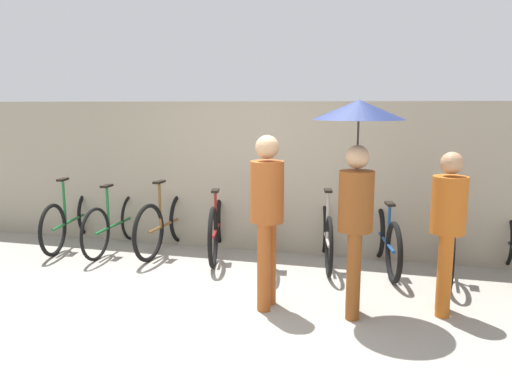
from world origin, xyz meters
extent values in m
plane|color=gray|center=(0.00, 0.00, 0.00)|extent=(30.00, 30.00, 0.00)
cube|color=gray|center=(0.00, 2.25, 1.01)|extent=(13.75, 0.12, 2.01)
torus|color=black|center=(-2.96, 2.38, 0.35)|extent=(0.16, 0.70, 0.70)
torus|color=black|center=(-2.79, 1.29, 0.35)|extent=(0.16, 0.70, 0.70)
cylinder|color=#19662D|center=(-2.88, 1.83, 0.35)|extent=(0.21, 1.09, 0.04)
cylinder|color=#19662D|center=(-2.85, 1.64, 0.65)|extent=(0.04, 0.04, 0.60)
cube|color=black|center=(-2.85, 1.64, 0.97)|extent=(0.12, 0.21, 0.03)
cylinder|color=#19662D|center=(-2.96, 2.38, 0.72)|extent=(0.04, 0.04, 0.75)
cylinder|color=#19662D|center=(-2.96, 2.38, 1.10)|extent=(0.44, 0.10, 0.03)
torus|color=black|center=(-2.17, 2.29, 0.34)|extent=(0.06, 0.69, 0.69)
torus|color=black|center=(-2.14, 1.26, 0.34)|extent=(0.06, 0.69, 0.69)
cylinder|color=#19662D|center=(-2.16, 1.78, 0.34)|extent=(0.07, 1.04, 0.04)
cylinder|color=#19662D|center=(-2.15, 1.60, 0.62)|extent=(0.04, 0.04, 0.55)
cube|color=black|center=(-2.15, 1.60, 0.91)|extent=(0.10, 0.20, 0.03)
cylinder|color=#19662D|center=(-2.17, 2.29, 0.67)|extent=(0.04, 0.04, 0.66)
cylinder|color=#19662D|center=(-2.17, 2.29, 1.00)|extent=(0.44, 0.04, 0.03)
torus|color=black|center=(-1.41, 2.35, 0.37)|extent=(0.10, 0.75, 0.74)
torus|color=black|center=(-1.46, 1.39, 0.37)|extent=(0.10, 0.75, 0.74)
cylinder|color=brown|center=(-1.44, 1.87, 0.37)|extent=(0.09, 0.96, 0.04)
cylinder|color=brown|center=(-1.45, 1.71, 0.67)|extent=(0.04, 0.04, 0.59)
cube|color=black|center=(-1.45, 1.71, 0.98)|extent=(0.10, 0.20, 0.03)
cylinder|color=brown|center=(-1.41, 2.35, 0.73)|extent=(0.04, 0.04, 0.71)
cylinder|color=brown|center=(-1.41, 2.35, 1.09)|extent=(0.44, 0.05, 0.03)
torus|color=black|center=(-0.84, 2.40, 0.38)|extent=(0.23, 0.75, 0.75)
torus|color=black|center=(-0.60, 1.38, 0.38)|extent=(0.23, 0.75, 0.75)
cylinder|color=maroon|center=(-0.72, 1.89, 0.38)|extent=(0.28, 1.03, 0.04)
cylinder|color=maroon|center=(-0.68, 1.71, 0.63)|extent=(0.04, 0.04, 0.50)
cube|color=black|center=(-0.68, 1.71, 0.89)|extent=(0.13, 0.22, 0.03)
cylinder|color=maroon|center=(-0.84, 2.40, 0.70)|extent=(0.04, 0.04, 0.66)
cylinder|color=maroon|center=(-0.84, 2.40, 1.03)|extent=(0.43, 0.13, 0.03)
torus|color=black|center=(-0.09, 2.33, 0.38)|extent=(0.17, 0.75, 0.76)
torus|color=black|center=(0.09, 1.26, 0.38)|extent=(0.17, 0.75, 0.76)
cylinder|color=brown|center=(0.00, 1.80, 0.38)|extent=(0.22, 1.07, 0.04)
cylinder|color=brown|center=(0.03, 1.61, 0.66)|extent=(0.04, 0.04, 0.56)
cube|color=black|center=(0.03, 1.61, 0.95)|extent=(0.12, 0.21, 0.03)
cylinder|color=brown|center=(-0.09, 2.33, 0.71)|extent=(0.04, 0.04, 0.66)
cylinder|color=brown|center=(-0.09, 2.33, 1.04)|extent=(0.44, 0.10, 0.03)
torus|color=black|center=(0.63, 2.34, 0.35)|extent=(0.18, 0.70, 0.71)
torus|color=black|center=(0.81, 1.40, 0.35)|extent=(0.18, 0.70, 0.71)
cylinder|color=#A59E93|center=(0.72, 1.87, 0.35)|extent=(0.21, 0.94, 0.04)
cylinder|color=#A59E93|center=(0.75, 1.71, 0.65)|extent=(0.04, 0.04, 0.59)
cube|color=black|center=(0.75, 1.71, 0.96)|extent=(0.13, 0.21, 0.03)
cylinder|color=#A59E93|center=(0.63, 2.34, 0.71)|extent=(0.04, 0.04, 0.71)
cylinder|color=#A59E93|center=(0.63, 2.34, 1.07)|extent=(0.44, 0.11, 0.03)
torus|color=black|center=(1.35, 2.31, 0.35)|extent=(0.19, 0.69, 0.70)
torus|color=black|center=(1.53, 1.37, 0.35)|extent=(0.19, 0.69, 0.70)
cylinder|color=#19478C|center=(1.44, 1.84, 0.35)|extent=(0.22, 0.94, 0.04)
cylinder|color=#19478C|center=(1.47, 1.68, 0.58)|extent=(0.04, 0.04, 0.47)
cube|color=black|center=(1.47, 1.68, 0.84)|extent=(0.13, 0.21, 0.03)
cylinder|color=#19478C|center=(1.35, 2.31, 0.71)|extent=(0.04, 0.04, 0.72)
cylinder|color=#19478C|center=(1.35, 2.31, 1.06)|extent=(0.44, 0.11, 0.03)
torus|color=black|center=(2.20, 2.38, 0.36)|extent=(0.11, 0.73, 0.72)
torus|color=black|center=(2.11, 1.30, 0.36)|extent=(0.11, 0.73, 0.72)
cylinder|color=maroon|center=(2.16, 1.84, 0.36)|extent=(0.12, 1.09, 0.04)
cylinder|color=maroon|center=(2.14, 1.65, 0.66)|extent=(0.04, 0.04, 0.60)
cube|color=black|center=(2.14, 1.65, 0.98)|extent=(0.11, 0.21, 0.03)
cylinder|color=maroon|center=(2.20, 2.38, 0.71)|extent=(0.04, 0.04, 0.69)
cylinder|color=maroon|center=(2.20, 2.38, 1.05)|extent=(0.44, 0.06, 0.03)
torus|color=black|center=(2.89, 2.35, 0.33)|extent=(0.07, 0.66, 0.66)
cylinder|color=black|center=(2.89, 2.35, 0.67)|extent=(0.04, 0.04, 0.67)
cylinder|color=black|center=(2.89, 2.35, 1.00)|extent=(0.44, 0.04, 0.03)
cylinder|color=#9E4C1E|center=(0.31, 0.25, 0.43)|extent=(0.13, 0.13, 0.86)
cylinder|color=#9E4C1E|center=(0.33, 0.43, 0.43)|extent=(0.13, 0.13, 0.86)
cylinder|color=#9E4C1E|center=(0.32, 0.34, 1.15)|extent=(0.32, 0.32, 0.59)
sphere|color=tan|center=(0.32, 0.34, 1.58)|extent=(0.22, 0.22, 0.22)
cylinder|color=brown|center=(1.16, 0.27, 0.41)|extent=(0.13, 0.13, 0.82)
cylinder|color=brown|center=(1.14, 0.44, 0.41)|extent=(0.13, 0.13, 0.82)
cylinder|color=brown|center=(1.15, 0.36, 1.10)|extent=(0.32, 0.32, 0.56)
sphere|color=tan|center=(1.15, 0.36, 1.51)|extent=(0.21, 0.21, 0.21)
cylinder|color=#332D28|center=(1.14, 0.49, 1.48)|extent=(0.02, 0.02, 0.70)
cone|color=#19234C|center=(1.14, 0.49, 1.92)|extent=(0.85, 0.85, 0.18)
cylinder|color=#B25619|center=(1.97, 0.53, 0.39)|extent=(0.13, 0.13, 0.79)
cylinder|color=#B25619|center=(1.99, 0.71, 0.39)|extent=(0.13, 0.13, 0.79)
cylinder|color=#B25619|center=(1.98, 0.62, 1.06)|extent=(0.32, 0.32, 0.54)
sphere|color=tan|center=(1.98, 0.62, 1.45)|extent=(0.20, 0.20, 0.20)
camera|label=1|loc=(1.38, -4.19, 1.97)|focal=35.00mm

